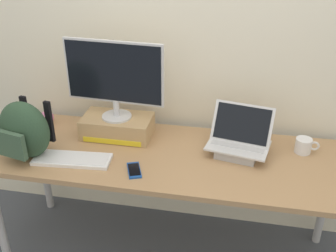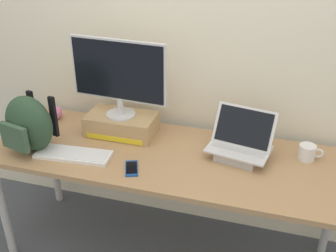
{
  "view_description": "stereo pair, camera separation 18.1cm",
  "coord_description": "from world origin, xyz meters",
  "px_view_note": "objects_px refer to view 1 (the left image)",
  "views": [
    {
      "loc": [
        0.37,
        -1.89,
        1.96
      ],
      "look_at": [
        0.0,
        0.0,
        0.93
      ],
      "focal_mm": 43.38,
      "sensor_mm": 36.0,
      "label": 1
    },
    {
      "loc": [
        0.54,
        -1.85,
        1.96
      ],
      "look_at": [
        0.0,
        0.0,
        0.93
      ],
      "focal_mm": 43.38,
      "sensor_mm": 36.0,
      "label": 2
    }
  ],
  "objects_px": {
    "toner_box_yellow": "(117,126)",
    "cell_phone": "(134,170)",
    "coffee_mug": "(304,146)",
    "external_keyboard": "(72,159)",
    "messenger_backpack": "(24,130)",
    "open_laptop": "(239,144)",
    "desktop_monitor": "(114,77)",
    "plush_toy": "(47,118)"
  },
  "relations": [
    {
      "from": "plush_toy",
      "to": "desktop_monitor",
      "type": "bearing_deg",
      "value": -6.62
    },
    {
      "from": "cell_phone",
      "to": "plush_toy",
      "type": "bearing_deg",
      "value": 127.88
    },
    {
      "from": "toner_box_yellow",
      "to": "coffee_mug",
      "type": "xyz_separation_m",
      "value": [
        1.08,
        0.01,
        -0.02
      ]
    },
    {
      "from": "cell_phone",
      "to": "open_laptop",
      "type": "bearing_deg",
      "value": 7.09
    },
    {
      "from": "toner_box_yellow",
      "to": "plush_toy",
      "type": "height_order",
      "value": "toner_box_yellow"
    },
    {
      "from": "external_keyboard",
      "to": "cell_phone",
      "type": "xyz_separation_m",
      "value": [
        0.36,
        -0.03,
        -0.01
      ]
    },
    {
      "from": "coffee_mug",
      "to": "plush_toy",
      "type": "xyz_separation_m",
      "value": [
        -1.57,
        0.04,
        0.0
      ]
    },
    {
      "from": "desktop_monitor",
      "to": "plush_toy",
      "type": "distance_m",
      "value": 0.59
    },
    {
      "from": "coffee_mug",
      "to": "desktop_monitor",
      "type": "bearing_deg",
      "value": -179.31
    },
    {
      "from": "toner_box_yellow",
      "to": "external_keyboard",
      "type": "bearing_deg",
      "value": -116.22
    },
    {
      "from": "toner_box_yellow",
      "to": "messenger_backpack",
      "type": "height_order",
      "value": "messenger_backpack"
    },
    {
      "from": "desktop_monitor",
      "to": "messenger_backpack",
      "type": "height_order",
      "value": "desktop_monitor"
    },
    {
      "from": "external_keyboard",
      "to": "coffee_mug",
      "type": "height_order",
      "value": "coffee_mug"
    },
    {
      "from": "toner_box_yellow",
      "to": "plush_toy",
      "type": "xyz_separation_m",
      "value": [
        -0.49,
        0.06,
        -0.02
      ]
    },
    {
      "from": "open_laptop",
      "to": "coffee_mug",
      "type": "xyz_separation_m",
      "value": [
        0.36,
        0.08,
        -0.01
      ]
    },
    {
      "from": "open_laptop",
      "to": "messenger_backpack",
      "type": "relative_size",
      "value": 1.09
    },
    {
      "from": "coffee_mug",
      "to": "toner_box_yellow",
      "type": "bearing_deg",
      "value": -179.38
    },
    {
      "from": "plush_toy",
      "to": "open_laptop",
      "type": "bearing_deg",
      "value": -5.81
    },
    {
      "from": "messenger_backpack",
      "to": "open_laptop",
      "type": "bearing_deg",
      "value": 25.58
    },
    {
      "from": "toner_box_yellow",
      "to": "messenger_backpack",
      "type": "relative_size",
      "value": 1.22
    },
    {
      "from": "desktop_monitor",
      "to": "messenger_backpack",
      "type": "bearing_deg",
      "value": -138.92
    },
    {
      "from": "messenger_backpack",
      "to": "cell_phone",
      "type": "xyz_separation_m",
      "value": [
        0.62,
        -0.03,
        -0.16
      ]
    },
    {
      "from": "external_keyboard",
      "to": "toner_box_yellow",
      "type": "bearing_deg",
      "value": 59.16
    },
    {
      "from": "external_keyboard",
      "to": "messenger_backpack",
      "type": "bearing_deg",
      "value": 174.55
    },
    {
      "from": "coffee_mug",
      "to": "plush_toy",
      "type": "bearing_deg",
      "value": 178.42
    },
    {
      "from": "plush_toy",
      "to": "messenger_backpack",
      "type": "bearing_deg",
      "value": -79.72
    },
    {
      "from": "desktop_monitor",
      "to": "messenger_backpack",
      "type": "xyz_separation_m",
      "value": [
        -0.42,
        -0.32,
        -0.22
      ]
    },
    {
      "from": "desktop_monitor",
      "to": "external_keyboard",
      "type": "xyz_separation_m",
      "value": [
        -0.16,
        -0.32,
        -0.37
      ]
    },
    {
      "from": "external_keyboard",
      "to": "coffee_mug",
      "type": "bearing_deg",
      "value": 10.45
    },
    {
      "from": "toner_box_yellow",
      "to": "desktop_monitor",
      "type": "bearing_deg",
      "value": -95.13
    },
    {
      "from": "open_laptop",
      "to": "messenger_backpack",
      "type": "height_order",
      "value": "messenger_backpack"
    },
    {
      "from": "toner_box_yellow",
      "to": "plush_toy",
      "type": "relative_size",
      "value": 4.64
    },
    {
      "from": "toner_box_yellow",
      "to": "messenger_backpack",
      "type": "xyz_separation_m",
      "value": [
        -0.42,
        -0.32,
        0.1
      ]
    },
    {
      "from": "toner_box_yellow",
      "to": "cell_phone",
      "type": "xyz_separation_m",
      "value": [
        0.2,
        -0.35,
        -0.06
      ]
    },
    {
      "from": "toner_box_yellow",
      "to": "coffee_mug",
      "type": "bearing_deg",
      "value": 0.62
    },
    {
      "from": "open_laptop",
      "to": "messenger_backpack",
      "type": "bearing_deg",
      "value": -156.81
    },
    {
      "from": "desktop_monitor",
      "to": "external_keyboard",
      "type": "distance_m",
      "value": 0.51
    },
    {
      "from": "coffee_mug",
      "to": "cell_phone",
      "type": "height_order",
      "value": "coffee_mug"
    },
    {
      "from": "messenger_backpack",
      "to": "cell_phone",
      "type": "height_order",
      "value": "messenger_backpack"
    },
    {
      "from": "plush_toy",
      "to": "coffee_mug",
      "type": "bearing_deg",
      "value": -1.58
    },
    {
      "from": "cell_phone",
      "to": "plush_toy",
      "type": "distance_m",
      "value": 0.8
    },
    {
      "from": "desktop_monitor",
      "to": "plush_toy",
      "type": "bearing_deg",
      "value": 177.17
    }
  ]
}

